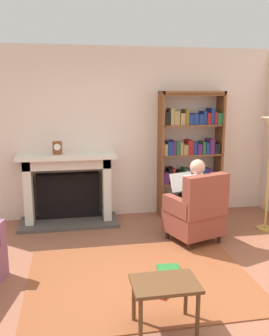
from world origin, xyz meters
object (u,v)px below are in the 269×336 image
Objects in this scene: fireplace at (68,186)px; side_table at (165,289)px; armchair_reading at (197,212)px; bookshelf at (190,156)px; mantel_clock at (57,148)px; seated_reader at (192,196)px.

fireplace is 2.98m from side_table.
armchair_reading is (1.68, -1.15, -0.16)m from fireplace.
fireplace is 2.01m from bookshelf.
mantel_clock is 2.23m from armchair_reading.
seated_reader is at bearing -27.71° from mantel_clock.
fireplace is 2.66× the size of side_table.
armchair_reading is 1.73× the size of side_table.
bookshelf is at bearing 0.98° from fireplace.
armchair_reading is (-0.29, -1.18, -0.55)m from bookshelf.
mantel_clock reaches higher than side_table.
armchair_reading is at bearing 90.00° from seated_reader.
bookshelf is 1.77× the size of seated_reader.
mantel_clock reaches higher than fireplace.
armchair_reading is at bearing -29.91° from mantel_clock.
seated_reader is (1.65, -1.04, 0.04)m from fireplace.
mantel_clock is (-0.14, -0.10, 0.61)m from fireplace.
mantel_clock is 0.17× the size of seated_reader.
bookshelf is (1.97, 0.03, 0.40)m from fireplace.
bookshelf is (2.11, 0.14, -0.21)m from mantel_clock.
mantel_clock is 0.09× the size of bookshelf.
mantel_clock is 0.34× the size of side_table.
fireplace is at bearing -53.19° from armchair_reading.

